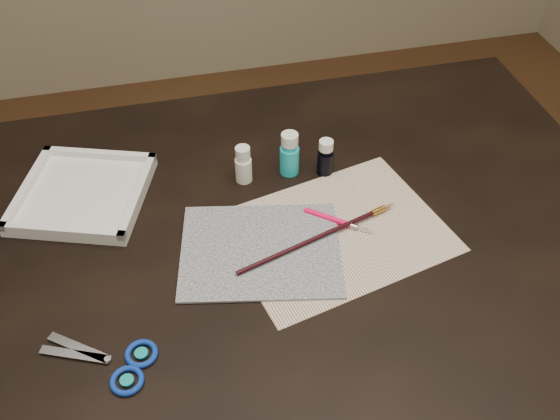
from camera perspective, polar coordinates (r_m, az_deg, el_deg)
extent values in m
cube|color=black|center=(1.39, 0.00, -12.62)|extent=(1.30, 0.90, 0.75)
cube|color=white|center=(1.10, 5.17, -2.04)|extent=(0.42, 0.36, 0.00)
cube|color=black|center=(1.06, -1.79, -3.69)|extent=(0.31, 0.27, 0.00)
cylinder|color=white|center=(1.17, -3.37, 4.21)|extent=(0.04, 0.04, 0.08)
cylinder|color=#1ABECD|center=(1.19, 0.87, 5.19)|extent=(0.04, 0.04, 0.09)
cylinder|color=black|center=(1.19, 4.17, 4.84)|extent=(0.03, 0.03, 0.08)
cube|color=white|center=(1.21, -17.58, 1.51)|extent=(0.28, 0.28, 0.03)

